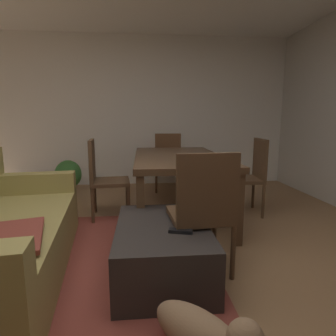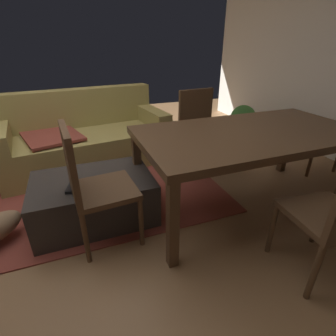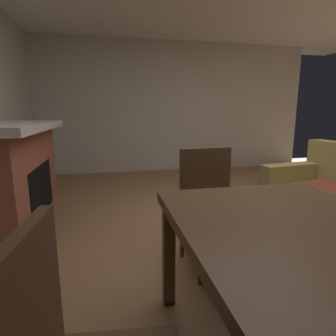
% 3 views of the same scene
% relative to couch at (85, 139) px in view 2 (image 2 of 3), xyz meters
% --- Properties ---
extents(floor, '(8.20, 8.20, 0.00)m').
position_rel_couch_xyz_m(floor, '(-0.32, -1.04, -0.32)').
color(floor, olive).
extents(area_rug, '(2.60, 2.00, 0.01)m').
position_rel_couch_xyz_m(area_rug, '(-0.04, -0.65, -0.31)').
color(area_rug, brown).
rests_on(area_rug, ground).
extents(couch, '(2.02, 1.12, 0.89)m').
position_rel_couch_xyz_m(couch, '(0.00, 0.00, 0.00)').
color(couch, '#9E8E4C').
rests_on(couch, ground).
extents(ottoman_coffee_table, '(0.98, 0.66, 0.39)m').
position_rel_couch_xyz_m(ottoman_coffee_table, '(-0.04, -1.24, -0.12)').
color(ottoman_coffee_table, '#2D2826').
rests_on(ottoman_coffee_table, ground).
extents(tv_remote, '(0.09, 0.17, 0.02)m').
position_rel_couch_xyz_m(tv_remote, '(-0.21, -1.35, 0.09)').
color(tv_remote, black).
rests_on(tv_remote, ottoman_coffee_table).
extents(dining_table, '(1.90, 1.01, 0.74)m').
position_rel_couch_xyz_m(dining_table, '(1.28, -1.53, 0.36)').
color(dining_table, '#513823').
rests_on(dining_table, ground).
extents(dining_chair_north, '(0.48, 0.48, 0.93)m').
position_rel_couch_xyz_m(dining_chair_north, '(1.27, -0.63, 0.21)').
color(dining_chair_north, '#513823').
rests_on(dining_chair_north, ground).
extents(dining_chair_west, '(0.47, 0.47, 0.93)m').
position_rel_couch_xyz_m(dining_chair_west, '(-0.06, -1.53, 0.21)').
color(dining_chair_west, '#513823').
rests_on(dining_chair_west, ground).
extents(potted_plant, '(0.40, 0.40, 0.54)m').
position_rel_couch_xyz_m(potted_plant, '(2.39, 0.06, -0.01)').
color(potted_plant, brown).
rests_on(potted_plant, ground).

